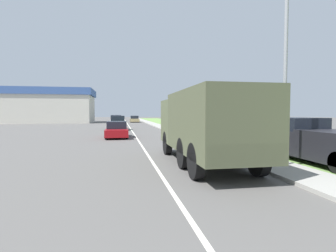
{
  "coord_description": "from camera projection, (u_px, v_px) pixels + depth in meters",
  "views": [
    {
      "loc": [
        -1.33,
        2.53,
        2.1
      ],
      "look_at": [
        0.83,
        14.33,
        1.49
      ],
      "focal_mm": 28.0,
      "sensor_mm": 36.0,
      "label": 1
    }
  ],
  "objects": [
    {
      "name": "ground_plane",
      "position": [
        130.0,
        127.0,
        37.16
      ],
      "size": [
        180.0,
        180.0,
        0.0
      ],
      "primitive_type": "plane",
      "color": "#565451"
    },
    {
      "name": "car_fourth_ahead",
      "position": [
        134.0,
        119.0,
        56.97
      ],
      "size": [
        1.88,
        4.39,
        1.43
      ],
      "color": "tan",
      "rests_on": "ground"
    },
    {
      "name": "car_third_ahead",
      "position": [
        116.0,
        121.0,
        42.58
      ],
      "size": [
        1.83,
        4.47,
        1.71
      ],
      "color": "silver",
      "rests_on": "ground"
    },
    {
      "name": "sidewalk_right",
      "position": [
        161.0,
        127.0,
        37.96
      ],
      "size": [
        1.8,
        120.0,
        0.12
      ],
      "color": "#9E9B93",
      "rests_on": "ground"
    },
    {
      "name": "building_distant",
      "position": [
        44.0,
        106.0,
        54.29
      ],
      "size": [
        20.02,
        11.54,
        6.98
      ],
      "color": "beige",
      "rests_on": "ground"
    },
    {
      "name": "grass_strip_right",
      "position": [
        190.0,
        127.0,
        38.76
      ],
      "size": [
        7.0,
        120.0,
        0.02
      ],
      "color": "#6B9347",
      "rests_on": "ground"
    },
    {
      "name": "car_farthest_ahead",
      "position": [
        120.0,
        119.0,
        64.62
      ],
      "size": [
        1.93,
        3.95,
        1.36
      ],
      "color": "#336B3D",
      "rests_on": "ground"
    },
    {
      "name": "lamp_post",
      "position": [
        281.0,
        45.0,
        9.68
      ],
      "size": [
        1.69,
        0.24,
        7.59
      ],
      "color": "gray",
      "rests_on": "sidewalk_right"
    },
    {
      "name": "car_nearest_ahead",
      "position": [
        117.0,
        130.0,
        22.12
      ],
      "size": [
        1.82,
        4.52,
        1.36
      ],
      "color": "maroon",
      "rests_on": "ground"
    },
    {
      "name": "lane_centre_stripe",
      "position": [
        130.0,
        127.0,
        37.16
      ],
      "size": [
        0.12,
        120.0,
        0.0
      ],
      "color": "silver",
      "rests_on": "ground"
    },
    {
      "name": "pickup_truck",
      "position": [
        317.0,
        141.0,
        11.0
      ],
      "size": [
        1.95,
        5.51,
        1.85
      ],
      "color": "black",
      "rests_on": "grass_strip_right"
    },
    {
      "name": "car_second_ahead",
      "position": [
        118.0,
        124.0,
        31.81
      ],
      "size": [
        1.83,
        4.19,
        1.72
      ],
      "color": "#336B3D",
      "rests_on": "ground"
    },
    {
      "name": "military_truck",
      "position": [
        205.0,
        123.0,
        10.66
      ],
      "size": [
        2.44,
        7.57,
        2.92
      ],
      "color": "#545B3D",
      "rests_on": "ground"
    }
  ]
}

